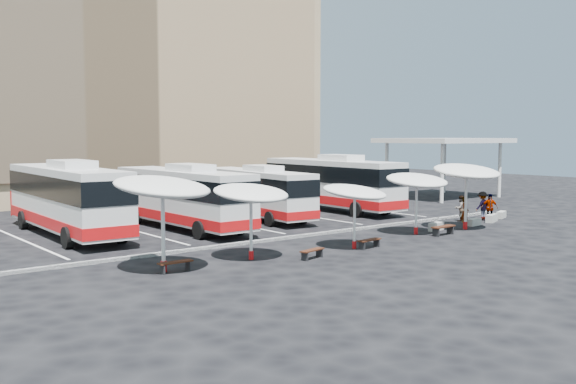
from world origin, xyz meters
TOP-DOWN VIEW (x-y plane):
  - ground at (0.00, 0.00)m, footprint 120.00×120.00m
  - sandstone_building at (0.00, 31.87)m, footprint 42.00×18.25m
  - service_canopy at (24.00, 10.00)m, footprint 10.00×8.00m
  - curb_divider at (0.00, 0.50)m, footprint 34.00×0.25m
  - bay_lines at (0.00, 8.00)m, footprint 24.15×12.00m
  - bus_0 at (-9.58, 9.03)m, footprint 3.36×13.08m
  - bus_1 at (-3.50, 7.24)m, footprint 2.92×12.05m
  - bus_2 at (2.55, 8.33)m, footprint 3.38×11.29m
  - bus_3 at (9.65, 8.87)m, footprint 3.40×12.94m
  - sunshade_0 at (-9.94, -2.83)m, footprint 4.92×4.95m
  - sunshade_1 at (-5.72, -2.88)m, footprint 3.31×3.36m
  - sunshade_2 at (-0.26, -3.71)m, footprint 3.79×3.82m
  - sunshade_3 at (5.56, -2.58)m, footprint 4.04×4.07m
  - sunshade_4 at (9.26, -3.12)m, footprint 4.57×4.60m
  - wood_bench_0 at (-9.60, -3.18)m, footprint 1.44×0.40m
  - wood_bench_1 at (-3.55, -4.44)m, footprint 1.43×0.69m
  - wood_bench_2 at (0.37, -4.09)m, footprint 1.45×0.53m
  - wood_bench_3 at (6.42, -3.76)m, footprint 1.69×0.55m
  - conc_bench_0 at (7.57, -2.37)m, footprint 1.30×0.68m
  - conc_bench_1 at (10.97, -2.52)m, footprint 1.17×0.52m
  - conc_bench_2 at (13.25, -2.19)m, footprint 1.35×0.82m
  - conc_bench_3 at (15.41, -1.47)m, footprint 1.23×0.77m
  - passenger_0 at (9.62, -2.83)m, footprint 0.78×0.80m
  - passenger_1 at (11.95, -0.81)m, footprint 0.94×0.83m
  - passenger_2 at (13.25, -2.02)m, footprint 1.05×1.02m
  - passenger_3 at (13.75, -1.14)m, footprint 1.18×0.68m

SIDE VIEW (x-z plane):
  - ground at x=0.00m, z-range 0.00..0.00m
  - bay_lines at x=0.00m, z-range 0.00..0.01m
  - curb_divider at x=0.00m, z-range 0.00..0.15m
  - conc_bench_1 at x=10.97m, z-range 0.00..0.42m
  - conc_bench_3 at x=15.41m, z-range 0.00..0.44m
  - conc_bench_0 at x=7.57m, z-range 0.00..0.46m
  - conc_bench_2 at x=13.25m, z-range 0.00..0.48m
  - wood_bench_1 at x=-3.55m, z-range 0.11..0.54m
  - wood_bench_2 at x=0.37m, z-range 0.12..0.55m
  - wood_bench_0 at x=-9.60m, z-range 0.12..0.56m
  - wood_bench_3 at x=6.42m, z-range 0.14..0.65m
  - passenger_1 at x=11.95m, z-range 0.00..1.64m
  - passenger_2 at x=13.25m, z-range 0.00..1.76m
  - passenger_3 at x=13.75m, z-range 0.00..1.82m
  - passenger_0 at x=9.62m, z-range 0.00..1.86m
  - bus_2 at x=2.55m, z-range 0.04..3.57m
  - bus_1 at x=-3.50m, z-range 0.04..3.86m
  - bus_3 at x=9.65m, z-range 0.04..4.12m
  - bus_0 at x=-9.58m, z-range 0.04..4.17m
  - sunshade_2 at x=-0.26m, z-range 1.12..4.32m
  - sunshade_1 at x=-5.72m, z-range 1.20..4.63m
  - sunshade_3 at x=5.56m, z-range 1.22..4.70m
  - sunshade_4 at x=9.26m, z-range 1.38..5.32m
  - sunshade_0 at x=-9.94m, z-range 1.39..5.37m
  - service_canopy at x=24.00m, z-range 2.27..7.47m
  - sandstone_building at x=0.00m, z-range -2.17..27.43m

